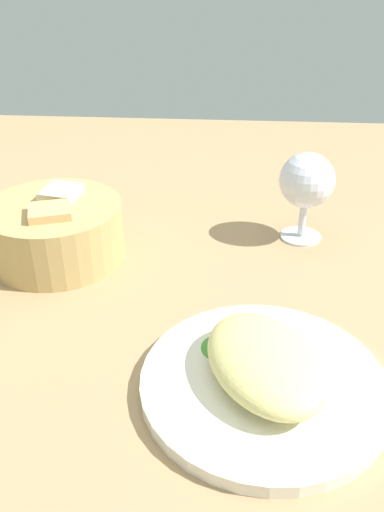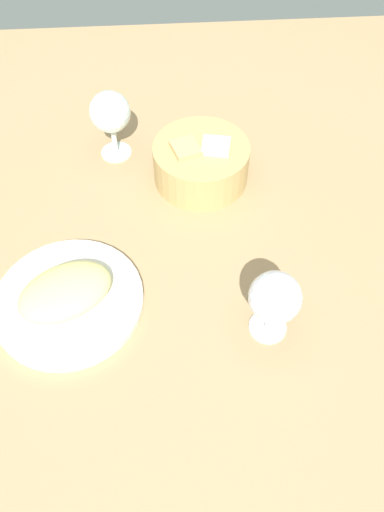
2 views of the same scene
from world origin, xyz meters
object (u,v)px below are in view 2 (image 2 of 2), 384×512
Objects in this scene: wine_glass_far at (110,114)px; bread_basket at (201,162)px; wine_glass_near at (275,299)px; plate at (69,301)px.

bread_basket is at bearing -26.69° from wine_glass_far.
wine_glass_near is at bearing -77.00° from bread_basket.
wine_glass_near is at bearing -59.88° from wine_glass_far.
wine_glass_far reaches higher than wine_glass_near.
wine_glass_near reaches higher than bread_basket.
wine_glass_near is at bearing -11.99° from plate.
wine_glass_far is at bearing 79.04° from plate.
wine_glass_far is at bearing 120.12° from wine_glass_near.
wine_glass_near is 0.91× the size of wine_glass_far.
wine_glass_far is (-16.04, 8.06, 5.34)cm from bread_basket.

